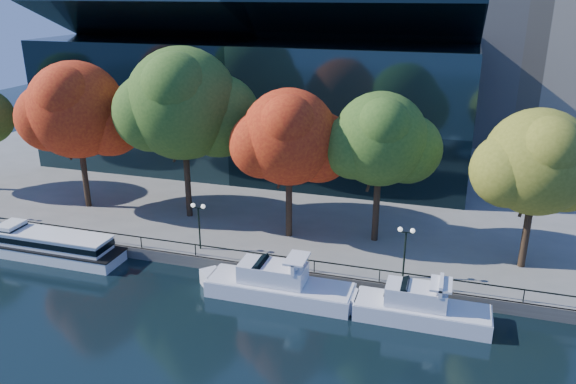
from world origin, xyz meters
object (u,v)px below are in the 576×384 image
(tree_3, at_px, (291,139))
(tree_4, at_px, (382,141))
(tree_2, at_px, (184,106))
(cruiser_near, at_px, (274,284))
(lamp_2, at_px, (406,241))
(tree_5, at_px, (539,165))
(tree_1, at_px, (78,112))
(cruiser_far, at_px, (416,306))
(tour_boat, at_px, (47,244))
(lamp_1, at_px, (199,216))

(tree_3, relative_size, tree_4, 1.01)
(tree_2, bearing_deg, cruiser_near, -41.37)
(lamp_2, bearing_deg, tree_2, 163.07)
(tree_5, relative_size, lamp_2, 3.10)
(tree_2, relative_size, tree_3, 1.23)
(cruiser_near, distance_m, lamp_2, 10.25)
(tree_1, height_order, tree_2, tree_2)
(cruiser_far, distance_m, lamp_2, 5.24)
(tree_2, xyz_separation_m, tree_4, (17.78, -0.32, -1.79))
(cruiser_near, distance_m, tree_1, 26.38)
(tour_boat, height_order, lamp_1, lamp_1)
(cruiser_near, relative_size, tree_5, 0.96)
(cruiser_near, relative_size, tree_2, 0.76)
(tree_5, bearing_deg, lamp_1, -170.23)
(cruiser_far, relative_size, tree_5, 0.82)
(tour_boat, xyz_separation_m, tree_3, (19.15, 8.00, 8.62))
(cruiser_near, xyz_separation_m, tree_2, (-11.72, 10.32, 10.53))
(tree_5, bearing_deg, tree_4, 172.45)
(tour_boat, bearing_deg, tree_4, 19.31)
(tree_4, xyz_separation_m, lamp_2, (2.92, -5.98, -5.85))
(tree_3, height_order, tree_4, tree_3)
(cruiser_far, distance_m, tree_5, 14.12)
(cruiser_far, distance_m, tree_2, 26.54)
(tree_3, distance_m, tree_5, 19.16)
(cruiser_near, relative_size, cruiser_far, 1.17)
(tour_boat, xyz_separation_m, lamp_2, (29.43, 3.31, 2.84))
(tree_3, relative_size, lamp_1, 3.22)
(tree_3, distance_m, tree_4, 7.48)
(lamp_2, bearing_deg, tree_5, 26.45)
(tree_1, bearing_deg, tree_2, 3.13)
(lamp_1, distance_m, lamp_2, 16.77)
(cruiser_near, xyz_separation_m, lamp_2, (8.97, 4.03, 2.90))
(lamp_1, bearing_deg, lamp_2, 0.00)
(tree_4, height_order, lamp_1, tree_4)
(cruiser_near, height_order, cruiser_far, cruiser_near)
(tree_2, bearing_deg, lamp_2, -16.93)
(cruiser_far, distance_m, tree_4, 14.04)
(tree_3, xyz_separation_m, lamp_2, (10.28, -4.68, -5.77))
(cruiser_far, height_order, tree_5, tree_5)
(cruiser_far, relative_size, tree_4, 0.79)
(cruiser_far, bearing_deg, lamp_2, 107.46)
(cruiser_far, bearing_deg, tree_5, 48.52)
(tree_3, bearing_deg, tour_boat, -157.34)
(cruiser_far, distance_m, tree_3, 16.96)
(cruiser_near, height_order, tree_2, tree_2)
(tour_boat, distance_m, lamp_1, 13.39)
(tree_4, bearing_deg, tour_boat, -160.69)
(tree_3, bearing_deg, cruiser_far, -37.32)
(tree_5, bearing_deg, lamp_2, -153.55)
(cruiser_far, xyz_separation_m, tree_5, (7.57, 8.56, 8.30))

